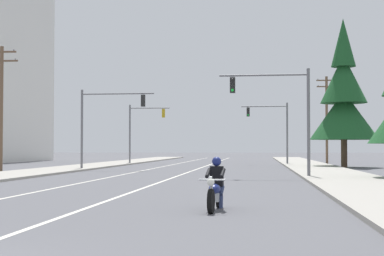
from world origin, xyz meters
name	(u,v)px	position (x,y,z in m)	size (l,w,h in m)	color
lane_stripe_center	(202,167)	(0.28, 45.00, 0.00)	(0.16, 100.00, 0.01)	beige
lane_stripe_left	(160,167)	(-3.42, 45.00, 0.00)	(0.16, 100.00, 0.01)	beige
sidewalk_kerb_right	(318,169)	(9.73, 40.00, 0.07)	(4.40, 110.00, 0.14)	#9E998E
sidewalk_kerb_left	(73,168)	(-9.73, 40.00, 0.07)	(4.40, 110.00, 0.14)	#9E998E
motorcycle_with_rider	(215,189)	(3.96, 8.79, 0.59)	(0.70, 2.19, 1.46)	black
traffic_signal_near_right	(282,105)	(6.49, 26.94, 4.11)	(5.13, 0.37, 6.20)	slate
traffic_signal_near_left	(103,116)	(-6.74, 37.85, 4.15)	(5.77, 0.37, 6.20)	slate
traffic_signal_mid_right	(274,124)	(6.70, 53.35, 4.08)	(4.65, 0.37, 6.20)	slate
traffic_signal_mid_left	(141,125)	(-7.03, 54.61, 4.06)	(4.25, 0.46, 6.20)	slate
utility_pole_left_near	(1,104)	(-13.09, 33.69, 4.86)	(2.38, 0.26, 8.96)	brown
utility_pole_right_far	(327,117)	(12.20, 56.10, 4.90)	(2.07, 0.26, 9.10)	brown
conifer_tree_right_verge_far	(344,99)	(12.54, 46.00, 5.96)	(5.91, 5.91, 13.01)	#4C3828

